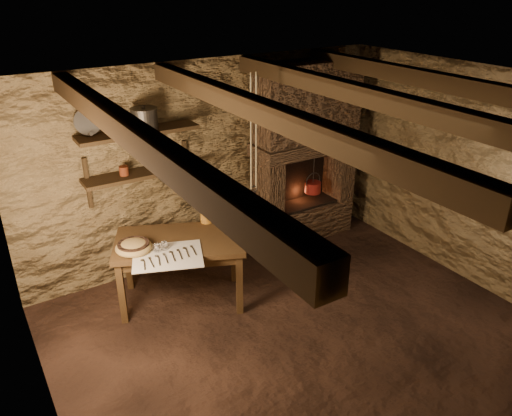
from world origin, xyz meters
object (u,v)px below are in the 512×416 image
stoneware_jug (206,205)px  wooden_bowl (134,247)px  iron_stockpot (144,120)px  work_table (181,268)px  red_pot (313,187)px

stoneware_jug → wooden_bowl: bearing=-153.4°
stoneware_jug → iron_stockpot: (-0.47, 0.38, 0.92)m
work_table → red_pot: 2.17m
iron_stockpot → red_pot: iron_stockpot is taller
work_table → wooden_bowl: bearing=-157.2°
stoneware_jug → iron_stockpot: size_ratio=1.78×
red_pot → work_table: bearing=-167.2°
stoneware_jug → wooden_bowl: (-0.90, -0.20, -0.16)m
work_table → stoneware_jug: stoneware_jug is taller
stoneware_jug → red_pot: 1.71m
work_table → wooden_bowl: 0.61m
iron_stockpot → red_pot: size_ratio=0.50×
iron_stockpot → red_pot: bearing=-3.2°
work_table → red_pot: bearing=36.8°
iron_stockpot → stoneware_jug: bearing=-39.4°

